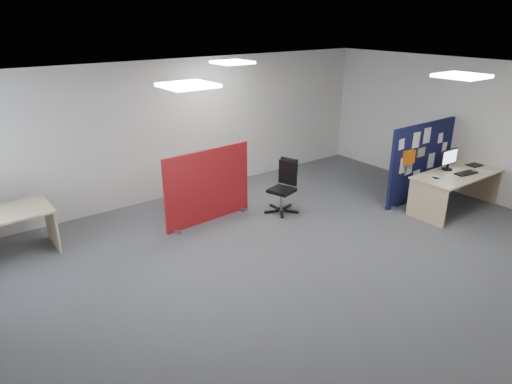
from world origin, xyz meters
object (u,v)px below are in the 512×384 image
main_desk (454,181)px  office_chair (285,183)px  red_divider (208,186)px  monitor_main (449,159)px  navy_divider (421,162)px

main_desk → office_chair: (-2.60, 1.84, -0.01)m
main_desk → office_chair: 3.19m
red_divider → monitor_main: bearing=-32.3°
main_desk → red_divider: red_divider is taller
navy_divider → monitor_main: size_ratio=4.14×
main_desk → red_divider: (-3.97, 2.31, 0.08)m
main_desk → monitor_main: bearing=89.3°
main_desk → red_divider: 4.59m
navy_divider → red_divider: bearing=157.0°
monitor_main → main_desk: bearing=-88.9°
red_divider → office_chair: (1.37, -0.47, -0.09)m
monitor_main → office_chair: 3.11m
main_desk → navy_divider: bearing=100.0°
main_desk → red_divider: size_ratio=1.06×
office_chair → monitor_main: bearing=-49.7°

